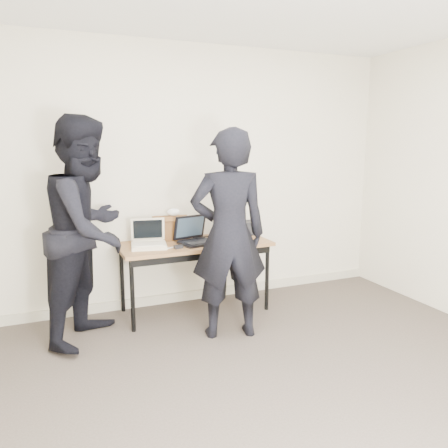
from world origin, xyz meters
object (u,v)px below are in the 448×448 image
laptop_center (195,237)px  person_observer (89,230)px  leather_satchel (171,227)px  person_typist (229,235)px  desk (195,248)px  equipment_box (244,228)px  laptop_right (234,232)px  laptop_beige (149,241)px

laptop_center → person_observer: 1.07m
leather_satchel → person_observer: size_ratio=0.19×
person_typist → person_observer: (-1.13, 0.41, 0.05)m
desk → laptop_center: 0.12m
leather_satchel → equipment_box: leather_satchel is taller
laptop_center → person_typist: (0.10, -0.62, 0.14)m
laptop_right → desk: bearing=164.0°
laptop_beige → laptop_right: laptop_beige is taller
desk → leather_satchel: (-0.18, 0.23, 0.19)m
desk → laptop_beige: laptop_beige is taller
laptop_center → laptop_right: size_ratio=1.08×
person_observer → leather_satchel: bearing=-27.4°
desk → laptop_beige: bearing=179.2°
leather_satchel → person_observer: (-0.85, -0.45, 0.12)m
equipment_box → person_observer: person_observer is taller
laptop_center → desk: bearing=81.5°
laptop_right → leather_satchel: 0.68m
laptop_beige → laptop_center: 0.47m
laptop_center → leather_satchel: laptop_center is taller
equipment_box → person_typist: 0.99m
person_observer → laptop_right: bearing=-41.9°
laptop_beige → laptop_right: bearing=18.3°
laptop_beige → equipment_box: laptop_beige is taller
laptop_center → laptop_right: bearing=4.8°
laptop_beige → person_typist: size_ratio=0.20×
leather_satchel → person_typist: (0.28, -0.87, 0.07)m
leather_satchel → laptop_center: bearing=-47.6°
person_typist → laptop_beige: bearing=-37.0°
desk → person_observer: (-1.03, -0.22, 0.31)m
laptop_right → person_observer: 1.58m
laptop_right → person_typist: person_typist is taller
desk → laptop_right: bearing=15.4°
laptop_center → laptop_right: (0.49, 0.16, -0.01)m
leather_satchel → laptop_right: bearing=-1.7°
person_typist → person_observer: bearing=-8.7°
desk → person_typist: bearing=-81.7°
person_observer → laptop_beige: bearing=-33.7°
laptop_right → laptop_center: bearing=165.5°
laptop_right → equipment_box: laptop_right is taller
laptop_beige → equipment_box: size_ratio=1.56×
person_typist → person_observer: person_observer is taller
desk → laptop_center: (0.00, -0.01, 0.12)m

